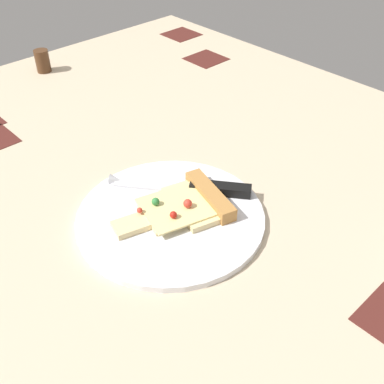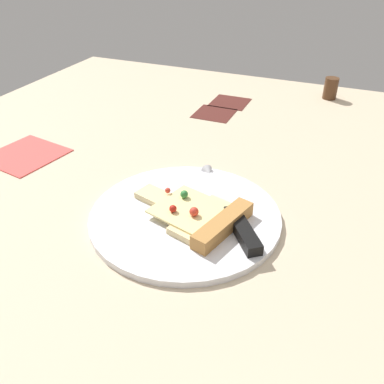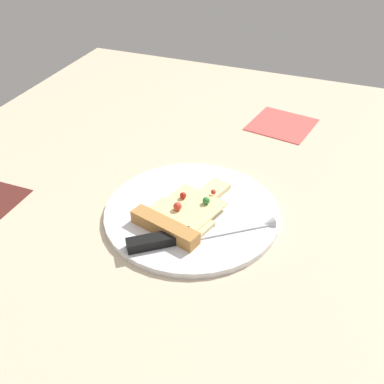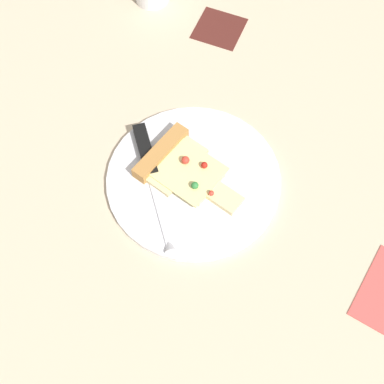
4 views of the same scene
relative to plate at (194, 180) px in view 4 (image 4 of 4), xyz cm
name	(u,v)px [view 4 (image 4 of 4)]	position (x,y,z in cm)	size (l,w,h in cm)	color
ground_plane	(182,226)	(-7.73, -1.05, -2.02)	(130.66, 130.66, 3.00)	#C6B293
plate	(194,180)	(0.00, 0.00, 0.00)	(29.13, 29.13, 1.04)	silver
pizza_slice	(181,167)	(0.70, 2.49, 1.32)	(13.51, 18.85, 2.67)	beige
knife	(152,173)	(-2.09, 6.67, 1.12)	(20.27, 16.34, 2.45)	silver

